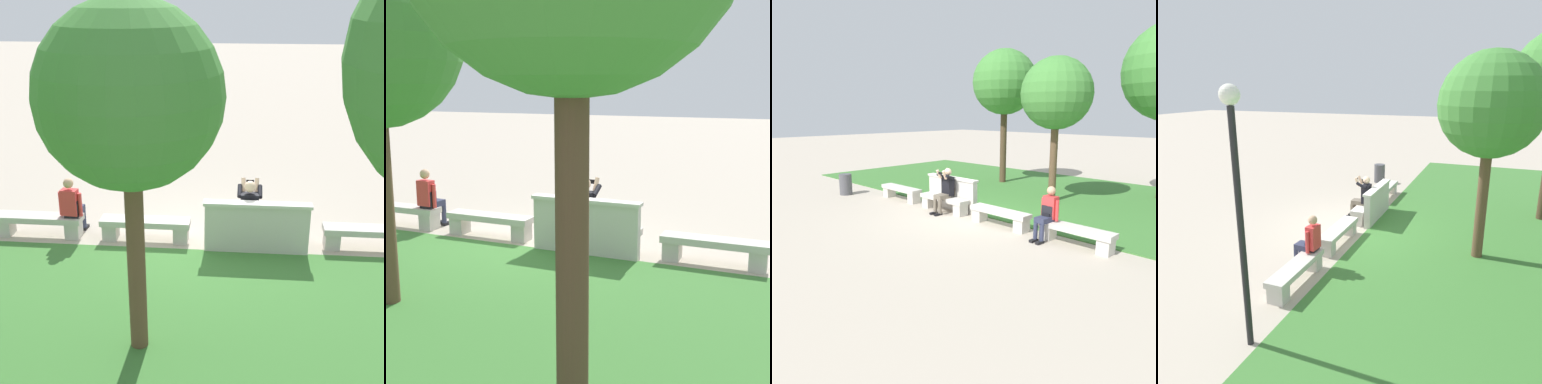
# 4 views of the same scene
# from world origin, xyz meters

# --- Properties ---
(ground_plane) EXTENTS (80.00, 80.00, 0.00)m
(ground_plane) POSITION_xyz_m (0.00, 0.00, 0.00)
(ground_plane) COLOR #B2A593
(grass_strip) EXTENTS (20.23, 8.00, 0.03)m
(grass_strip) POSITION_xyz_m (0.00, 4.38, 0.01)
(grass_strip) COLOR #3D7533
(grass_strip) RESTS_ON ground
(bench_main) EXTENTS (1.76, 0.40, 0.45)m
(bench_main) POSITION_xyz_m (-3.23, 0.00, 0.29)
(bench_main) COLOR beige
(bench_main) RESTS_ON ground
(bench_near) EXTENTS (1.76, 0.40, 0.45)m
(bench_near) POSITION_xyz_m (-1.08, 0.00, 0.29)
(bench_near) COLOR beige
(bench_near) RESTS_ON ground
(bench_mid) EXTENTS (1.76, 0.40, 0.45)m
(bench_mid) POSITION_xyz_m (1.08, 0.00, 0.29)
(bench_mid) COLOR beige
(bench_mid) RESTS_ON ground
(bench_far) EXTENTS (1.76, 0.40, 0.45)m
(bench_far) POSITION_xyz_m (3.23, 0.00, 0.29)
(bench_far) COLOR beige
(bench_far) RESTS_ON ground
(backrest_wall_with_plaque) EXTENTS (1.99, 0.24, 1.01)m
(backrest_wall_with_plaque) POSITION_xyz_m (-1.08, 0.34, 0.52)
(backrest_wall_with_plaque) COLOR beige
(backrest_wall_with_plaque) RESTS_ON ground
(person_photographer) EXTENTS (0.47, 0.72, 1.32)m
(person_photographer) POSITION_xyz_m (-0.94, -0.08, 0.74)
(person_photographer) COLOR black
(person_photographer) RESTS_ON ground
(person_distant) EXTENTS (0.48, 0.69, 1.26)m
(person_distant) POSITION_xyz_m (2.54, -0.07, 0.67)
(person_distant) COLOR black
(person_distant) RESTS_ON ground
(backpack) EXTENTS (0.28, 0.24, 0.43)m
(backpack) POSITION_xyz_m (2.53, 0.00, 0.63)
(backpack) COLOR black
(backpack) RESTS_ON bench_far
(tree_behind_wall) EXTENTS (2.26, 2.26, 4.64)m
(tree_behind_wall) POSITION_xyz_m (0.58, 3.32, 3.48)
(tree_behind_wall) COLOR brown
(tree_behind_wall) RESTS_ON ground
(trash_bin) EXTENTS (0.44, 0.44, 0.75)m
(trash_bin) POSITION_xyz_m (-5.35, -0.90, 0.38)
(trash_bin) COLOR #4C4C51
(trash_bin) RESTS_ON ground
(lamp_post) EXTENTS (0.28, 0.28, 3.93)m
(lamp_post) POSITION_xyz_m (5.10, 0.22, 2.56)
(lamp_post) COLOR black
(lamp_post) RESTS_ON ground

